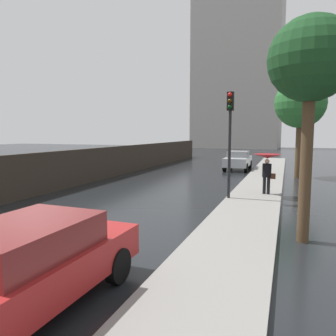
% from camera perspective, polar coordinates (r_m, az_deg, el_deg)
% --- Properties ---
extents(ground, '(120.00, 120.00, 0.00)m').
position_cam_1_polar(ground, '(9.66, -22.65, -11.47)').
color(ground, black).
extents(sidewalk_strip, '(2.20, 60.00, 0.14)m').
position_cam_1_polar(sidewalk_strip, '(7.34, 9.27, -16.17)').
color(sidewalk_strip, gray).
rests_on(sidewalk_strip, ground).
extents(car_red_near_kerb, '(1.92, 4.49, 1.47)m').
position_cam_1_polar(car_red_near_kerb, '(5.73, -24.09, -15.67)').
color(car_red_near_kerb, maroon).
rests_on(car_red_near_kerb, ground).
extents(car_silver_mid_road, '(1.79, 4.04, 1.45)m').
position_cam_1_polar(car_silver_mid_road, '(25.39, 12.30, 1.38)').
color(car_silver_mid_road, '#B2B5BA').
rests_on(car_silver_mid_road, ground).
extents(pedestrian_with_umbrella_near, '(1.19, 1.19, 1.78)m').
position_cam_1_polar(pedestrian_with_umbrella_near, '(14.86, 17.19, 1.02)').
color(pedestrian_with_umbrella_near, black).
rests_on(pedestrian_with_umbrella_near, sidewalk_strip).
extents(traffic_light, '(0.26, 0.39, 4.37)m').
position_cam_1_polar(traffic_light, '(13.51, 10.93, 7.46)').
color(traffic_light, black).
rests_on(traffic_light, sidewalk_strip).
extents(street_tree_near, '(3.13, 3.13, 6.29)m').
position_cam_1_polar(street_tree_near, '(22.07, 22.43, 10.53)').
color(street_tree_near, '#4C3823').
rests_on(street_tree_near, ground).
extents(street_tree_mid, '(2.12, 2.12, 5.75)m').
position_cam_1_polar(street_tree_mid, '(9.13, 24.00, 16.67)').
color(street_tree_mid, '#4C3823').
rests_on(street_tree_mid, ground).
extents(distant_tower, '(16.22, 9.62, 27.66)m').
position_cam_1_polar(distant_tower, '(64.15, 12.22, 15.98)').
color(distant_tower, '#9E9993').
rests_on(distant_tower, ground).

